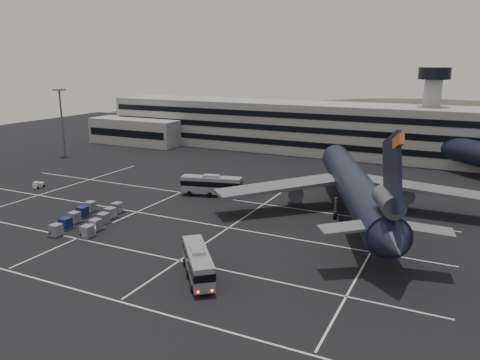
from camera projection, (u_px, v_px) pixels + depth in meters
name	position (u px, v px, depth m)	size (l,w,h in m)	color
ground	(151.00, 224.00, 75.12)	(260.00, 260.00, 0.00)	black
lane_markings	(159.00, 224.00, 75.34)	(90.00, 55.62, 0.01)	silver
terminal	(289.00, 127.00, 136.62)	(125.00, 26.00, 24.00)	gray
hills	(404.00, 144.00, 218.42)	(352.00, 180.00, 44.00)	#38332B
lightpole_left	(61.00, 113.00, 126.15)	(2.40, 2.40, 18.28)	slate
trijet_main	(355.00, 186.00, 77.53)	(43.94, 55.18, 18.08)	black
bus_near	(198.00, 262.00, 56.03)	(8.73, 9.90, 3.80)	#A0A2A9
bus_far	(211.00, 184.00, 90.56)	(12.06, 5.45, 4.15)	#A0A2A9
tug_a	(38.00, 185.00, 96.54)	(1.39, 2.22, 1.39)	silver
tug_b	(92.00, 230.00, 70.79)	(2.49, 2.59, 1.45)	silver
uld_cluster	(89.00, 218.00, 75.20)	(10.88, 15.33, 1.81)	#2D2D30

